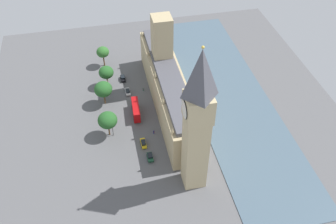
{
  "coord_description": "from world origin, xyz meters",
  "views": [
    {
      "loc": [
        21.32,
        106.73,
        98.58
      ],
      "look_at": [
        1.0,
        13.06,
        8.71
      ],
      "focal_mm": 39.76,
      "sensor_mm": 36.0,
      "label": 1
    }
  ],
  "objects": [
    {
      "name": "pedestrian_far_end",
      "position": [
        6.52,
        13.99,
        0.77
      ],
      "size": [
        0.56,
        0.65,
        1.72
      ],
      "rotation": [
        0.0,
        0.0,
        0.18
      ],
      "color": "navy",
      "rests_on": "ground"
    },
    {
      "name": "ground_plane",
      "position": [
        0.0,
        0.0,
        0.0
      ],
      "size": [
        134.65,
        134.65,
        0.0
      ],
      "primitive_type": "plane",
      "color": "#565659"
    },
    {
      "name": "car_black_by_river_gate",
      "position": [
        13.56,
        -19.84,
        0.89
      ],
      "size": [
        1.99,
        4.34,
        1.74
      ],
      "rotation": [
        0.0,
        0.0,
        0.0
      ],
      "color": "black",
      "rests_on": "ground"
    },
    {
      "name": "river_thames",
      "position": [
        -27.27,
        0.0,
        0.12
      ],
      "size": [
        29.92,
        121.19,
        0.25
      ],
      "primitive_type": "cube",
      "color": "#475B6B",
      "rests_on": "ground"
    },
    {
      "name": "double_decker_bus_under_trees",
      "position": [
        11.29,
        2.79,
        2.63
      ],
      "size": [
        3.07,
        10.61,
        4.75
      ],
      "rotation": [
        0.0,
        0.0,
        -0.05
      ],
      "color": "#B20C0F",
      "rests_on": "ground"
    },
    {
      "name": "clock_tower",
      "position": [
        -1.99,
        37.3,
        26.48
      ],
      "size": [
        7.63,
        7.63,
        51.25
      ],
      "color": "tan",
      "rests_on": "ground"
    },
    {
      "name": "street_lamp_slot_12",
      "position": [
        21.08,
        11.9,
        4.81
      ],
      "size": [
        0.56,
        0.56,
        6.99
      ],
      "color": "black",
      "rests_on": "ground"
    },
    {
      "name": "plane_tree_slot_10",
      "position": [
        22.34,
        -6.33,
        7.18
      ],
      "size": [
        6.98,
        6.98,
        10.17
      ],
      "color": "brown",
      "rests_on": "ground"
    },
    {
      "name": "car_white_leading",
      "position": [
        12.78,
        -10.58,
        0.89
      ],
      "size": [
        1.99,
        4.45,
        1.74
      ],
      "rotation": [
        0.0,
        0.0,
        3.17
      ],
      "color": "silver",
      "rests_on": "ground"
    },
    {
      "name": "plane_tree_corner",
      "position": [
        22.34,
        11.16,
        7.24
      ],
      "size": [
        6.94,
        6.94,
        10.21
      ],
      "color": "brown",
      "rests_on": "ground"
    },
    {
      "name": "plane_tree_kerbside",
      "position": [
        20.22,
        -17.21,
        6.89
      ],
      "size": [
        6.07,
        6.07,
        9.51
      ],
      "color": "brown",
      "rests_on": "ground"
    },
    {
      "name": "car_yellow_cab_opposite_hall",
      "position": [
        11.14,
        18.8,
        0.89
      ],
      "size": [
        1.93,
        4.64,
        1.74
      ],
      "rotation": [
        0.0,
        0.0,
        3.16
      ],
      "color": "gold",
      "rests_on": "ground"
    },
    {
      "name": "car_dark_green_near_tower",
      "position": [
        9.95,
        25.4,
        0.89
      ],
      "size": [
        2.02,
        4.13,
        1.74
      ],
      "rotation": [
        0.0,
        0.0,
        -0.01
      ],
      "color": "#19472D",
      "rests_on": "ground"
    },
    {
      "name": "plane_tree_trailing",
      "position": [
        20.32,
        -31.95,
        7.06
      ],
      "size": [
        5.48,
        5.48,
        9.44
      ],
      "color": "brown",
      "rests_on": "ground"
    },
    {
      "name": "street_lamp_slot_11",
      "position": [
        20.42,
        -12.44,
        4.39
      ],
      "size": [
        0.56,
        0.56,
        6.28
      ],
      "color": "black",
      "rests_on": "ground"
    },
    {
      "name": "pedestrian_midblock",
      "position": [
        6.24,
        -10.7,
        0.71
      ],
      "size": [
        0.58,
        0.66,
        1.58
      ],
      "rotation": [
        0.0,
        0.0,
        5.86
      ],
      "color": "#336B60",
      "rests_on": "ground"
    },
    {
      "name": "parliament_building",
      "position": [
        -1.99,
        -1.54,
        8.97
      ],
      "size": [
        11.17,
        64.65,
        32.31
      ],
      "color": "tan",
      "rests_on": "ground"
    }
  ]
}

